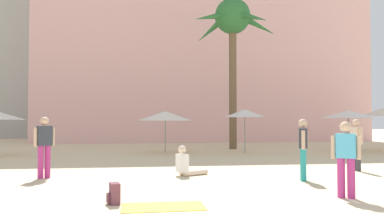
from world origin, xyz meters
TOP-DOWN VIEW (x-y plane):
  - hotel_pink at (3.65, 27.12)m, footprint 25.96×8.67m
  - palm_tree_far_left at (3.84, 16.48)m, footprint 5.29×5.28m
  - cafe_umbrella_0 at (3.80, 13.77)m, footprint 2.14×2.14m
  - cafe_umbrella_1 at (9.26, 13.46)m, footprint 2.75×2.75m
  - cafe_umbrella_4 at (-0.22, 14.36)m, footprint 2.78×2.78m
  - beach_towel at (-0.99, 2.35)m, footprint 1.60×0.83m
  - backpack at (-1.95, 2.73)m, footprint 0.29×0.33m
  - person_near_right at (-0.05, 6.37)m, footprint 1.01×0.77m
  - person_far_right at (2.95, 2.68)m, footprint 0.57×0.39m
  - person_near_left at (-4.19, 6.40)m, footprint 0.55×0.43m
  - person_mid_left at (3.03, 5.04)m, footprint 0.35×0.59m
  - person_far_left at (5.63, 6.73)m, footprint 0.24×0.60m

SIDE VIEW (x-z plane):
  - beach_towel at x=-0.99m, z-range 0.00..0.01m
  - backpack at x=-1.95m, z-range -0.01..0.41m
  - person_near_right at x=-0.05m, z-range -0.14..0.77m
  - person_far_right at x=2.95m, z-range 0.08..1.72m
  - person_far_left at x=5.63m, z-range 0.08..1.79m
  - person_mid_left at x=3.03m, z-range 0.08..1.79m
  - person_near_left at x=-4.19m, z-range 0.09..1.86m
  - cafe_umbrella_4 at x=-0.22m, z-range 0.82..2.95m
  - cafe_umbrella_1 at x=9.26m, z-range 0.89..3.07m
  - cafe_umbrella_0 at x=3.80m, z-range 0.91..3.13m
  - palm_tree_far_left at x=3.84m, z-range 2.83..11.63m
  - hotel_pink at x=3.65m, z-range 0.00..18.80m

